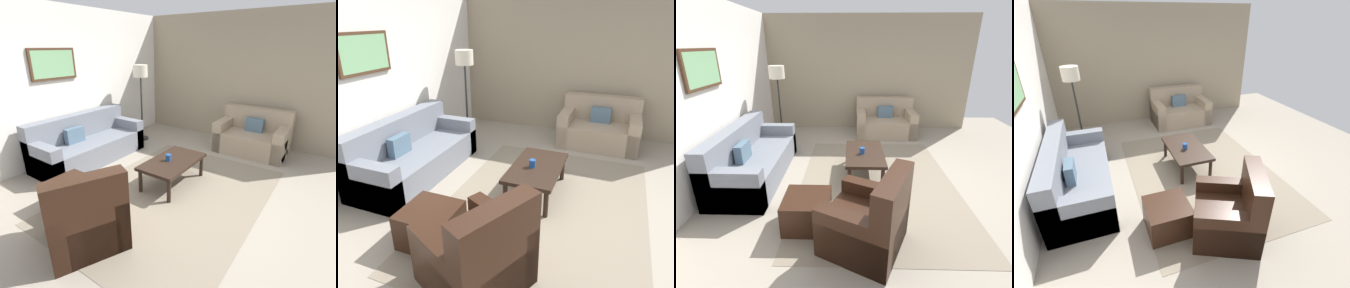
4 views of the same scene
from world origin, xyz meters
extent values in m
plane|color=gray|center=(0.00, 0.00, 0.00)|extent=(8.00, 8.00, 0.00)
cube|color=silver|center=(0.00, 2.60, 1.40)|extent=(6.00, 0.12, 2.80)
cube|color=gray|center=(3.00, 0.00, 1.40)|extent=(0.12, 5.20, 2.80)
cube|color=gray|center=(0.00, 0.00, 0.00)|extent=(3.38, 2.46, 0.01)
cube|color=slate|center=(0.19, 2.01, 0.21)|extent=(2.15, 0.87, 0.42)
cube|color=slate|center=(0.19, 2.33, 0.44)|extent=(2.15, 0.24, 0.88)
cube|color=slate|center=(-0.79, 2.01, 0.31)|extent=(0.20, 0.87, 0.62)
cube|color=slate|center=(1.16, 2.01, 0.31)|extent=(0.20, 0.87, 0.62)
cube|color=slate|center=(-0.07, 2.11, 0.56)|extent=(0.36, 0.12, 0.28)
cube|color=gray|center=(2.35, -0.42, 0.21)|extent=(0.90, 1.40, 0.42)
cube|color=gray|center=(2.68, -0.42, 0.44)|extent=(0.24, 1.40, 0.88)
cube|color=gray|center=(2.35, 0.19, 0.31)|extent=(0.90, 0.20, 0.62)
cube|color=gray|center=(2.35, -1.02, 0.31)|extent=(0.90, 0.20, 0.62)
cube|color=slate|center=(2.46, -0.42, 0.56)|extent=(0.12, 0.36, 0.28)
cube|color=black|center=(-1.35, 0.28, 0.22)|extent=(1.07, 1.07, 0.44)
cube|color=black|center=(-1.48, 0.01, 0.47)|extent=(0.81, 0.52, 0.95)
cube|color=black|center=(-1.07, 0.15, 0.30)|extent=(0.49, 0.79, 0.60)
cube|color=black|center=(-1.64, 0.42, 0.30)|extent=(0.49, 0.79, 0.60)
cube|color=black|center=(-1.03, 0.96, 0.20)|extent=(0.56, 0.56, 0.40)
cylinder|color=black|center=(-0.19, -0.07, 0.18)|extent=(0.06, 0.06, 0.36)
cylinder|color=black|center=(0.79, -0.07, 0.18)|extent=(0.06, 0.06, 0.36)
cylinder|color=black|center=(-0.19, 0.45, 0.18)|extent=(0.06, 0.06, 0.36)
cylinder|color=black|center=(0.79, 0.45, 0.18)|extent=(0.06, 0.06, 0.36)
cube|color=black|center=(0.30, 0.19, 0.39)|extent=(1.10, 0.64, 0.05)
cylinder|color=#1E478C|center=(0.25, 0.24, 0.46)|extent=(0.09, 0.09, 0.10)
cylinder|color=black|center=(1.69, 1.97, 0.01)|extent=(0.28, 0.28, 0.03)
cylinder|color=#262626|center=(1.69, 1.97, 0.72)|extent=(0.04, 0.04, 1.45)
cylinder|color=beige|center=(1.69, 1.97, 1.58)|extent=(0.32, 0.32, 0.26)
cube|color=#472D1C|center=(-0.03, 2.52, 1.80)|extent=(0.87, 0.04, 0.54)
cube|color=#76AE77|center=(-0.03, 2.50, 1.80)|extent=(0.79, 0.01, 0.46)
camera|label=1|loc=(-2.80, -1.84, 2.09)|focal=27.57mm
camera|label=2|loc=(-3.16, -0.72, 2.22)|focal=32.09mm
camera|label=3|loc=(-3.56, 0.44, 2.11)|focal=26.48mm
camera|label=4|loc=(-3.35, 1.61, 2.54)|focal=26.20mm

